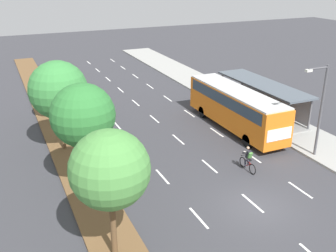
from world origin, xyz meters
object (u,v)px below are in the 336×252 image
at_px(cyclist, 248,160).
at_px(median_tree_second, 83,116).
at_px(bus, 235,105).
at_px(streetlight, 320,105).
at_px(median_tree_third, 58,90).
at_px(bus_shelter, 264,95).
at_px(median_tree_nearest, 110,170).
at_px(median_tree_fourth, 52,83).

relative_size(cyclist, median_tree_second, 0.28).
distance_m(bus, streetlight, 7.37).
bearing_deg(median_tree_third, streetlight, -27.91).
bearing_deg(streetlight, bus_shelter, 76.19).
relative_size(median_tree_second, median_tree_third, 1.00).
bearing_deg(median_tree_third, cyclist, -38.15).
xyz_separation_m(median_tree_nearest, median_tree_second, (0.31, 6.34, 0.25)).
height_order(bus, median_tree_fourth, median_tree_fourth).
distance_m(median_tree_nearest, median_tree_second, 6.35).
height_order(bus, cyclist, bus).
bearing_deg(bus_shelter, bus, -157.45).
xyz_separation_m(cyclist, median_tree_second, (-10.19, 1.91, 4.02)).
bearing_deg(bus, median_tree_fourth, 149.16).
distance_m(bus_shelter, median_tree_nearest, 22.29).
xyz_separation_m(bus, median_tree_fourth, (-13.34, 7.97, 1.41)).
bearing_deg(median_tree_second, median_tree_third, 92.80).
xyz_separation_m(bus_shelter, bus, (-4.28, -1.78, 0.20)).
xyz_separation_m(cyclist, median_tree_third, (-10.50, 8.25, 3.81)).
height_order(bus_shelter, median_tree_fourth, median_tree_fourth).
bearing_deg(bus_shelter, median_tree_nearest, -144.57).
bearing_deg(streetlight, median_tree_third, 152.09).
height_order(median_tree_second, streetlight, median_tree_second).
xyz_separation_m(bus_shelter, median_tree_second, (-17.72, -6.49, 2.94)).
relative_size(bus, median_tree_fourth, 2.30).
bearing_deg(bus, bus_shelter, 22.55).
height_order(cyclist, median_tree_nearest, median_tree_nearest).
bearing_deg(cyclist, median_tree_third, 141.85).
distance_m(bus, cyclist, 7.49).
bearing_deg(bus, median_tree_second, -160.68).
bearing_deg(bus_shelter, median_tree_third, -179.52).
distance_m(bus, median_tree_third, 14.08).
relative_size(median_tree_nearest, median_tree_fourth, 1.27).
relative_size(median_tree_second, streetlight, 1.01).
distance_m(bus_shelter, streetlight, 9.07).
xyz_separation_m(bus, cyclist, (-3.26, -6.62, -1.28)).
distance_m(bus_shelter, cyclist, 11.33).
bearing_deg(median_tree_fourth, median_tree_third, -93.73).
relative_size(bus, median_tree_second, 1.72).
height_order(bus_shelter, streetlight, streetlight).
bearing_deg(bus, median_tree_third, 173.25).
xyz_separation_m(bus_shelter, median_tree_third, (-18.03, -0.15, 2.73)).
xyz_separation_m(bus, median_tree_third, (-13.75, 1.63, 2.53)).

